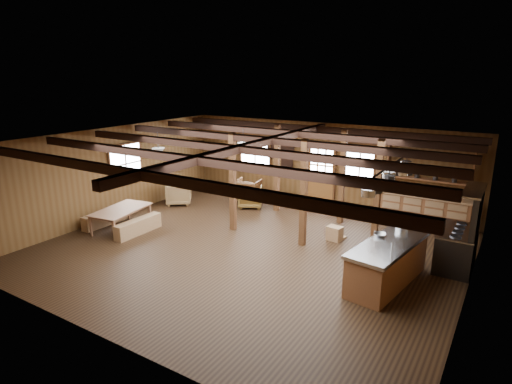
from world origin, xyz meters
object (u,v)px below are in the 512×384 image
(kitchen_island, at_px, (387,263))
(armchair_a, at_px, (250,197))
(armchair_b, at_px, (248,190))
(armchair_c, at_px, (179,193))
(commercial_range, at_px, (459,242))
(dining_table, at_px, (123,219))

(kitchen_island, relative_size, armchair_a, 3.33)
(armchair_b, bearing_deg, armchair_c, 30.03)
(armchair_a, height_order, armchair_c, armchair_c)
(commercial_range, relative_size, dining_table, 1.10)
(armchair_b, bearing_deg, commercial_range, 153.31)
(armchair_b, bearing_deg, kitchen_island, 137.25)
(dining_table, relative_size, armchair_b, 2.08)
(commercial_range, distance_m, dining_table, 8.88)
(kitchen_island, xyz_separation_m, armchair_b, (-5.87, 3.60, -0.10))
(commercial_range, bearing_deg, armchair_b, 164.51)
(kitchen_island, bearing_deg, armchair_c, 173.68)
(commercial_range, distance_m, armchair_b, 7.32)
(kitchen_island, relative_size, armchair_c, 3.17)
(armchair_c, bearing_deg, kitchen_island, -141.90)
(kitchen_island, relative_size, armchair_b, 3.09)
(armchair_c, bearing_deg, armchair_a, -103.29)
(kitchen_island, height_order, commercial_range, commercial_range)
(commercial_range, height_order, dining_table, commercial_range)
(kitchen_island, distance_m, armchair_c, 7.93)
(commercial_range, height_order, armchair_a, commercial_range)
(commercial_range, bearing_deg, dining_table, -164.53)
(dining_table, bearing_deg, armchair_c, -2.70)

